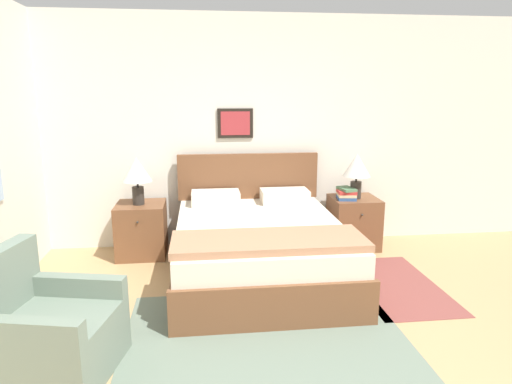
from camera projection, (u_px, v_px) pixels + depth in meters
name	position (u px, v px, depth m)	size (l,w,h in m)	color
wall_back	(260.00, 132.00, 5.22)	(7.20, 0.09, 2.60)	silver
area_rug_main	(265.00, 337.00, 3.35)	(2.05, 1.54, 0.01)	slate
area_rug_bedside	(395.00, 284.00, 4.25)	(0.75, 1.37, 0.01)	brown
bed	(259.00, 247.00, 4.37)	(1.59, 2.04, 1.07)	brown
armchair	(45.00, 334.00, 2.87)	(0.88, 0.85, 0.81)	slate
nightstand_near_window	(142.00, 230.00, 4.96)	(0.52, 0.54, 0.58)	brown
nightstand_by_door	(353.00, 222.00, 5.24)	(0.52, 0.54, 0.58)	brown
table_lamp_near_window	(137.00, 172.00, 4.80)	(0.31, 0.31, 0.51)	#2D2823
table_lamp_by_door	(357.00, 168.00, 5.08)	(0.31, 0.31, 0.51)	#2D2823
book_thick_bottom	(346.00, 198.00, 5.11)	(0.23, 0.25, 0.04)	#335693
book_hardcover_middle	(346.00, 195.00, 5.10)	(0.22, 0.25, 0.03)	beige
book_novel_upper	(346.00, 192.00, 5.09)	(0.22, 0.24, 0.03)	#B7332D
book_slim_near_top	(347.00, 189.00, 5.09)	(0.18, 0.26, 0.03)	#4C7551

